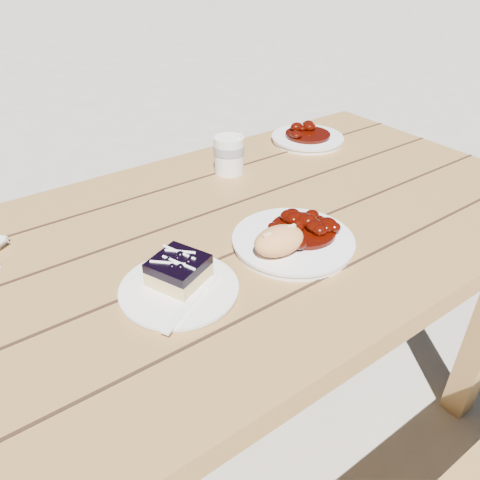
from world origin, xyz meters
TOP-DOWN VIEW (x-y plane):
  - picnic_table at (0.00, -0.00)m, footprint 2.00×1.55m
  - main_plate at (0.30, -0.13)m, footprint 0.24×0.24m
  - goulash_stew at (0.33, -0.12)m, footprint 0.13×0.13m
  - bread_roll at (0.24, -0.15)m, footprint 0.11×0.08m
  - dessert_plate at (0.04, -0.12)m, footprint 0.20×0.20m
  - blueberry_cake at (0.05, -0.11)m, footprint 0.11×0.11m
  - fork_dessert at (0.02, -0.18)m, footprint 0.15×0.10m
  - coffee_cup at (0.39, 0.23)m, footprint 0.08×0.08m
  - second_plate at (0.70, 0.27)m, footprint 0.21×0.21m
  - second_stew at (0.70, 0.27)m, footprint 0.13×0.13m

SIDE VIEW (x-z plane):
  - picnic_table at x=0.00m, z-range 0.21..0.96m
  - dessert_plate at x=0.04m, z-range 0.75..0.76m
  - main_plate at x=0.30m, z-range 0.75..0.77m
  - second_plate at x=0.70m, z-range 0.75..0.77m
  - fork_dessert at x=0.02m, z-range 0.76..0.76m
  - blueberry_cake at x=0.05m, z-range 0.76..0.81m
  - goulash_stew at x=0.33m, z-range 0.77..0.81m
  - second_stew at x=0.70m, z-range 0.77..0.81m
  - bread_roll at x=0.24m, z-range 0.77..0.82m
  - coffee_cup at x=0.39m, z-range 0.75..0.84m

